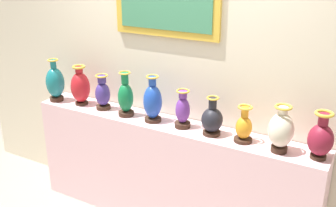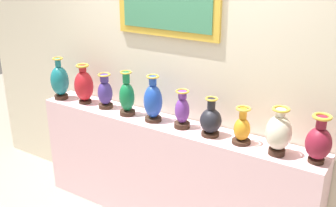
{
  "view_description": "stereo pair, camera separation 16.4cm",
  "coord_description": "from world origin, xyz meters",
  "px_view_note": "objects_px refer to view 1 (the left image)",
  "views": [
    {
      "loc": [
        1.56,
        -2.75,
        2.38
      ],
      "look_at": [
        0.0,
        0.0,
        1.18
      ],
      "focal_mm": 42.93,
      "sensor_mm": 36.0,
      "label": 1
    },
    {
      "loc": [
        1.7,
        -2.67,
        2.38
      ],
      "look_at": [
        0.0,
        0.0,
        1.18
      ],
      "focal_mm": 42.93,
      "sensor_mm": 36.0,
      "label": 2
    }
  ],
  "objects_px": {
    "vase_burgundy": "(321,138)",
    "vase_onyx": "(212,120)",
    "vase_emerald": "(126,98)",
    "vase_sapphire": "(153,102)",
    "vase_teal": "(55,83)",
    "vase_indigo": "(103,94)",
    "vase_violet": "(183,111)",
    "vase_crimson": "(80,87)",
    "vase_amber": "(244,127)",
    "vase_ivory": "(281,130)"
  },
  "relations": [
    {
      "from": "vase_sapphire",
      "to": "vase_violet",
      "type": "bearing_deg",
      "value": 2.22
    },
    {
      "from": "vase_indigo",
      "to": "vase_amber",
      "type": "distance_m",
      "value": 1.37
    },
    {
      "from": "vase_sapphire",
      "to": "vase_ivory",
      "type": "relative_size",
      "value": 1.13
    },
    {
      "from": "vase_onyx",
      "to": "vase_amber",
      "type": "xyz_separation_m",
      "value": [
        0.26,
        0.0,
        -0.01
      ]
    },
    {
      "from": "vase_teal",
      "to": "vase_crimson",
      "type": "relative_size",
      "value": 1.09
    },
    {
      "from": "vase_violet",
      "to": "vase_indigo",
      "type": "bearing_deg",
      "value": 179.74
    },
    {
      "from": "vase_onyx",
      "to": "vase_amber",
      "type": "bearing_deg",
      "value": 0.59
    },
    {
      "from": "vase_crimson",
      "to": "vase_ivory",
      "type": "distance_m",
      "value": 1.92
    },
    {
      "from": "vase_sapphire",
      "to": "vase_crimson",
      "type": "bearing_deg",
      "value": 179.46
    },
    {
      "from": "vase_sapphire",
      "to": "vase_onyx",
      "type": "relative_size",
      "value": 1.28
    },
    {
      "from": "vase_emerald",
      "to": "vase_violet",
      "type": "xyz_separation_m",
      "value": [
        0.56,
        0.02,
        -0.02
      ]
    },
    {
      "from": "vase_teal",
      "to": "vase_indigo",
      "type": "distance_m",
      "value": 0.54
    },
    {
      "from": "vase_onyx",
      "to": "vase_amber",
      "type": "height_order",
      "value": "vase_onyx"
    },
    {
      "from": "vase_onyx",
      "to": "vase_burgundy",
      "type": "distance_m",
      "value": 0.82
    },
    {
      "from": "vase_emerald",
      "to": "vase_burgundy",
      "type": "relative_size",
      "value": 1.14
    },
    {
      "from": "vase_emerald",
      "to": "vase_violet",
      "type": "relative_size",
      "value": 1.23
    },
    {
      "from": "vase_indigo",
      "to": "vase_sapphire",
      "type": "distance_m",
      "value": 0.55
    },
    {
      "from": "vase_sapphire",
      "to": "vase_teal",
      "type": "bearing_deg",
      "value": -178.2
    },
    {
      "from": "vase_teal",
      "to": "vase_burgundy",
      "type": "height_order",
      "value": "vase_teal"
    },
    {
      "from": "vase_violet",
      "to": "vase_ivory",
      "type": "height_order",
      "value": "vase_ivory"
    },
    {
      "from": "vase_sapphire",
      "to": "vase_onyx",
      "type": "distance_m",
      "value": 0.56
    },
    {
      "from": "vase_violet",
      "to": "vase_onyx",
      "type": "xyz_separation_m",
      "value": [
        0.27,
        -0.01,
        -0.02
      ]
    },
    {
      "from": "vase_emerald",
      "to": "vase_burgundy",
      "type": "height_order",
      "value": "vase_emerald"
    },
    {
      "from": "vase_emerald",
      "to": "vase_sapphire",
      "type": "relative_size",
      "value": 0.99
    },
    {
      "from": "vase_sapphire",
      "to": "vase_burgundy",
      "type": "relative_size",
      "value": 1.15
    },
    {
      "from": "vase_burgundy",
      "to": "vase_onyx",
      "type": "bearing_deg",
      "value": -179.43
    },
    {
      "from": "vase_amber",
      "to": "vase_ivory",
      "type": "bearing_deg",
      "value": -5.95
    },
    {
      "from": "vase_crimson",
      "to": "vase_amber",
      "type": "bearing_deg",
      "value": -0.2
    },
    {
      "from": "vase_crimson",
      "to": "vase_ivory",
      "type": "xyz_separation_m",
      "value": [
        1.92,
        -0.04,
        -0.0
      ]
    },
    {
      "from": "vase_crimson",
      "to": "vase_burgundy",
      "type": "distance_m",
      "value": 2.19
    },
    {
      "from": "vase_amber",
      "to": "vase_ivory",
      "type": "xyz_separation_m",
      "value": [
        0.29,
        -0.03,
        0.05
      ]
    },
    {
      "from": "vase_teal",
      "to": "vase_emerald",
      "type": "xyz_separation_m",
      "value": [
        0.82,
        0.02,
        -0.01
      ]
    },
    {
      "from": "vase_teal",
      "to": "vase_ivory",
      "type": "bearing_deg",
      "value": 0.17
    },
    {
      "from": "vase_teal",
      "to": "vase_amber",
      "type": "height_order",
      "value": "vase_teal"
    },
    {
      "from": "vase_crimson",
      "to": "vase_ivory",
      "type": "bearing_deg",
      "value": -1.06
    },
    {
      "from": "vase_crimson",
      "to": "vase_emerald",
      "type": "distance_m",
      "value": 0.54
    },
    {
      "from": "vase_crimson",
      "to": "vase_burgundy",
      "type": "bearing_deg",
      "value": -0.0
    },
    {
      "from": "vase_indigo",
      "to": "vase_crimson",
      "type": "bearing_deg",
      "value": -178.41
    },
    {
      "from": "vase_violet",
      "to": "vase_onyx",
      "type": "distance_m",
      "value": 0.27
    },
    {
      "from": "vase_indigo",
      "to": "vase_amber",
      "type": "bearing_deg",
      "value": -0.53
    },
    {
      "from": "vase_onyx",
      "to": "vase_ivory",
      "type": "bearing_deg",
      "value": -2.83
    },
    {
      "from": "vase_teal",
      "to": "vase_violet",
      "type": "height_order",
      "value": "vase_teal"
    },
    {
      "from": "vase_amber",
      "to": "vase_onyx",
      "type": "bearing_deg",
      "value": -179.41
    },
    {
      "from": "vase_sapphire",
      "to": "vase_onyx",
      "type": "bearing_deg",
      "value": -0.07
    },
    {
      "from": "vase_onyx",
      "to": "vase_ivory",
      "type": "xyz_separation_m",
      "value": [
        0.55,
        -0.03,
        0.04
      ]
    },
    {
      "from": "vase_crimson",
      "to": "vase_violet",
      "type": "xyz_separation_m",
      "value": [
        1.1,
        0.0,
        -0.03
      ]
    },
    {
      "from": "vase_teal",
      "to": "vase_onyx",
      "type": "relative_size",
      "value": 1.31
    },
    {
      "from": "vase_teal",
      "to": "vase_amber",
      "type": "distance_m",
      "value": 1.91
    },
    {
      "from": "vase_emerald",
      "to": "vase_ivory",
      "type": "relative_size",
      "value": 1.12
    },
    {
      "from": "vase_indigo",
      "to": "vase_sapphire",
      "type": "height_order",
      "value": "vase_sapphire"
    }
  ]
}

